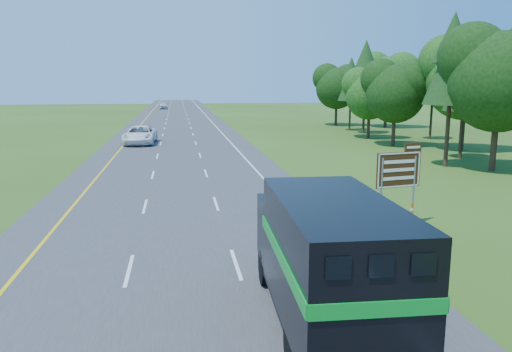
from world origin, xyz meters
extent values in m
cube|color=#38383A|center=(0.00, 50.00, 0.02)|extent=(15.00, 260.00, 0.04)
cube|color=yellow|center=(-5.50, 50.00, 0.04)|extent=(0.15, 260.00, 0.01)
cube|color=white|center=(5.50, 50.00, 0.04)|extent=(0.15, 260.00, 0.01)
cylinder|color=black|center=(2.56, 9.15, 0.60)|extent=(0.40, 1.13, 1.12)
cylinder|color=black|center=(4.69, 9.06, 0.60)|extent=(0.40, 1.13, 1.12)
cylinder|color=black|center=(2.35, 4.28, 0.60)|extent=(0.40, 1.13, 1.12)
cylinder|color=black|center=(4.48, 4.19, 0.60)|extent=(0.40, 1.13, 1.12)
cube|color=black|center=(3.49, 5.86, 0.72)|extent=(2.78, 8.22, 0.28)
cube|color=black|center=(3.62, 9.00, 1.83)|extent=(2.56, 1.93, 1.93)
cube|color=black|center=(3.66, 9.94, 2.33)|extent=(2.23, 0.16, 0.61)
cube|color=black|center=(3.46, 5.15, 2.26)|extent=(2.79, 5.99, 2.79)
cube|color=#078C23|center=(3.33, 2.19, 2.40)|extent=(2.54, 0.15, 0.30)
cube|color=#078C23|center=(2.17, 5.20, 2.40)|extent=(0.29, 5.88, 0.30)
cube|color=#078C23|center=(4.74, 5.09, 2.40)|extent=(0.29, 5.88, 0.30)
cube|color=black|center=(2.57, 2.22, 3.20)|extent=(0.46, 0.06, 0.41)
cube|color=black|center=(3.33, 2.19, 3.20)|extent=(0.46, 0.06, 0.41)
cube|color=black|center=(4.09, 2.16, 3.20)|extent=(0.46, 0.06, 0.41)
imported|color=white|center=(-3.89, 47.30, 0.96)|extent=(3.37, 6.79, 1.85)
imported|color=silver|center=(-3.25, 117.87, 0.82)|extent=(2.17, 4.71, 1.56)
cylinder|color=gray|center=(8.61, 14.55, 1.56)|extent=(0.10, 0.10, 3.13)
cylinder|color=gray|center=(10.26, 14.83, 1.56)|extent=(0.10, 0.10, 3.13)
cube|color=#3E1F0D|center=(9.44, 14.69, 2.56)|extent=(2.17, 0.43, 1.56)
cube|color=#3E1F0D|center=(10.11, 14.81, 3.53)|extent=(0.83, 0.20, 0.38)
cube|color=white|center=(9.44, 14.66, 2.56)|extent=(2.06, 0.36, 1.50)
cube|color=#FE470D|center=(9.87, 14.10, 0.59)|extent=(0.09, 0.04, 1.17)
cube|color=white|center=(9.87, 14.10, 0.91)|extent=(0.10, 0.05, 0.13)
camera|label=1|loc=(-0.07, -5.51, 6.31)|focal=35.00mm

